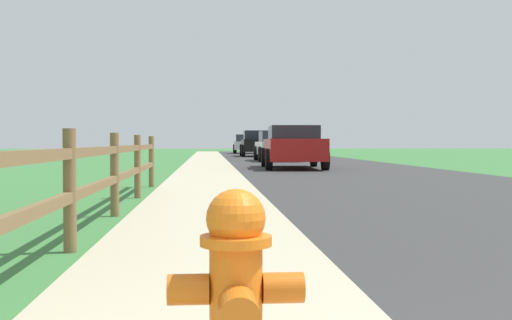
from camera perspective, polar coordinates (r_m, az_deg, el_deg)
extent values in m
plane|color=#3B773B|center=(25.90, -2.20, -0.43)|extent=(120.00, 120.00, 0.00)
cube|color=#353535|center=(28.24, 4.76, -0.25)|extent=(7.00, 66.00, 0.01)
cube|color=#BCB393|center=(27.96, -8.51, -0.29)|extent=(6.00, 66.00, 0.01)
cube|color=#3B773B|center=(28.11, -11.56, -0.29)|extent=(5.00, 66.00, 0.00)
cylinder|color=orange|center=(2.34, -1.81, -14.17)|extent=(0.19, 0.19, 0.61)
cylinder|color=orange|center=(2.28, -1.81, -7.23)|extent=(0.26, 0.26, 0.03)
sphere|color=orange|center=(2.27, -1.82, -5.27)|extent=(0.21, 0.21, 0.21)
cube|color=#CB6115|center=(2.26, -1.82, -3.52)|extent=(0.04, 0.04, 0.04)
cylinder|color=#CB6115|center=(2.31, -6.08, -11.47)|extent=(0.15, 0.11, 0.11)
cylinder|color=#CB6115|center=(2.32, 2.44, -11.38)|extent=(0.15, 0.11, 0.11)
cylinder|color=#CB6115|center=(2.14, -1.59, -13.45)|extent=(0.14, 0.18, 0.14)
cylinder|color=brown|center=(5.59, -16.37, -2.68)|extent=(0.11, 0.11, 1.06)
cylinder|color=brown|center=(8.13, -12.56, -1.31)|extent=(0.11, 0.11, 1.06)
cylinder|color=brown|center=(10.70, -10.58, -0.60)|extent=(0.11, 0.11, 1.06)
cylinder|color=brown|center=(13.28, -9.37, -0.16)|extent=(0.11, 0.11, 1.06)
cube|color=brown|center=(6.86, -14.11, -2.31)|extent=(0.07, 12.96, 0.09)
cube|color=brown|center=(6.84, -14.13, 0.77)|extent=(0.07, 12.96, 0.09)
cube|color=maroon|center=(22.45, 3.32, 0.96)|extent=(2.05, 4.94, 0.73)
cube|color=#1E232B|center=(22.30, 3.36, 2.49)|extent=(1.73, 2.27, 0.46)
cylinder|color=black|center=(23.89, 0.75, 0.25)|extent=(0.25, 0.72, 0.71)
cylinder|color=black|center=(24.06, 5.19, 0.25)|extent=(0.25, 0.72, 0.71)
cylinder|color=black|center=(20.88, 1.16, 0.05)|extent=(0.25, 0.72, 0.71)
cylinder|color=black|center=(21.06, 6.23, 0.05)|extent=(0.25, 0.72, 0.71)
cube|color=white|center=(30.98, 1.99, 1.06)|extent=(1.93, 4.63, 0.63)
cube|color=#1E232B|center=(31.09, 1.96, 2.13)|extent=(1.69, 2.21, 0.53)
cylinder|color=black|center=(32.32, 0.01, 0.62)|extent=(0.22, 0.72, 0.72)
cylinder|color=black|center=(32.52, 3.39, 0.62)|extent=(0.22, 0.72, 0.72)
cylinder|color=black|center=(29.46, 0.44, 0.52)|extent=(0.22, 0.72, 0.72)
cylinder|color=black|center=(29.68, 4.14, 0.52)|extent=(0.22, 0.72, 0.72)
cube|color=black|center=(40.66, 0.01, 1.32)|extent=(1.84, 4.80, 0.76)
cube|color=#1E232B|center=(40.55, 0.02, 2.25)|extent=(1.58, 2.05, 0.56)
cylinder|color=black|center=(42.10, -1.31, 0.89)|extent=(0.23, 0.76, 0.76)
cylinder|color=black|center=(42.20, 1.08, 0.89)|extent=(0.23, 0.76, 0.76)
cylinder|color=black|center=(39.15, -1.15, 0.83)|extent=(0.23, 0.76, 0.76)
cylinder|color=black|center=(39.26, 1.43, 0.83)|extent=(0.23, 0.76, 0.76)
cube|color=#B7BABF|center=(50.86, -0.82, 1.31)|extent=(2.21, 4.53, 0.65)
cube|color=#1E232B|center=(50.74, -0.82, 1.99)|extent=(1.85, 2.51, 0.55)
cylinder|color=black|center=(52.25, -1.87, 1.02)|extent=(0.27, 0.74, 0.72)
cylinder|color=black|center=(52.24, 0.24, 1.02)|extent=(0.27, 0.74, 0.72)
cylinder|color=black|center=(49.51, -1.94, 0.98)|extent=(0.27, 0.74, 0.72)
cylinder|color=black|center=(49.50, 0.29, 0.99)|extent=(0.27, 0.74, 0.72)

